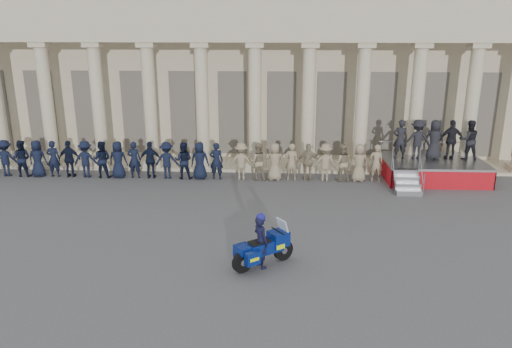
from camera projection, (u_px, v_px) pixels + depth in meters
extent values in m
plane|color=#444446|center=(207.00, 233.00, 17.77)|extent=(90.00, 90.00, 0.00)
cube|color=tan|center=(240.00, 68.00, 30.79)|extent=(40.00, 10.00, 9.00)
cube|color=tan|center=(231.00, 164.00, 26.15)|extent=(40.00, 2.60, 0.15)
cube|color=tan|center=(227.00, 31.00, 23.44)|extent=(35.80, 1.00, 1.00)
cube|color=tan|center=(227.00, 6.00, 23.12)|extent=(35.80, 1.00, 1.20)
cube|color=tan|center=(5.00, 161.00, 25.88)|extent=(0.90, 0.90, 0.30)
cube|color=tan|center=(54.00, 161.00, 25.76)|extent=(0.90, 0.90, 0.30)
cylinder|color=tan|center=(47.00, 105.00, 24.90)|extent=(0.64, 0.64, 5.60)
cube|color=tan|center=(40.00, 44.00, 24.05)|extent=(0.85, 0.85, 0.24)
cube|color=tan|center=(104.00, 162.00, 25.63)|extent=(0.90, 0.90, 0.30)
cylinder|color=tan|center=(98.00, 105.00, 24.77)|extent=(0.64, 0.64, 5.60)
cube|color=tan|center=(93.00, 44.00, 23.93)|extent=(0.85, 0.85, 0.24)
cube|color=tan|center=(154.00, 163.00, 25.51)|extent=(0.90, 0.90, 0.30)
cylinder|color=tan|center=(150.00, 105.00, 24.65)|extent=(0.64, 0.64, 5.60)
cube|color=tan|center=(146.00, 45.00, 23.80)|extent=(0.85, 0.85, 0.24)
cube|color=tan|center=(204.00, 163.00, 25.38)|extent=(0.90, 0.90, 0.30)
cylinder|color=tan|center=(202.00, 106.00, 24.53)|extent=(0.64, 0.64, 5.60)
cube|color=tan|center=(200.00, 45.00, 23.68)|extent=(0.85, 0.85, 0.24)
cube|color=tan|center=(255.00, 164.00, 25.26)|extent=(0.90, 0.90, 0.30)
cylinder|color=tan|center=(255.00, 106.00, 24.40)|extent=(0.64, 0.64, 5.60)
cube|color=tan|center=(255.00, 45.00, 23.55)|extent=(0.85, 0.85, 0.24)
cube|color=tan|center=(306.00, 165.00, 25.14)|extent=(0.90, 0.90, 0.30)
cylinder|color=tan|center=(308.00, 107.00, 24.28)|extent=(0.64, 0.64, 5.60)
cube|color=tan|center=(310.00, 45.00, 23.43)|extent=(0.85, 0.85, 0.24)
cube|color=tan|center=(358.00, 166.00, 25.01)|extent=(0.90, 0.90, 0.30)
cylinder|color=tan|center=(362.00, 107.00, 24.16)|extent=(0.64, 0.64, 5.60)
cube|color=tan|center=(366.00, 45.00, 23.31)|extent=(0.85, 0.85, 0.24)
cube|color=tan|center=(411.00, 166.00, 24.89)|extent=(0.90, 0.90, 0.30)
cylinder|color=tan|center=(416.00, 108.00, 24.03)|extent=(0.64, 0.64, 5.60)
cube|color=tan|center=(422.00, 45.00, 23.18)|extent=(0.85, 0.85, 0.24)
cube|color=tan|center=(464.00, 167.00, 24.77)|extent=(0.90, 0.90, 0.30)
cylinder|color=tan|center=(471.00, 108.00, 23.91)|extent=(0.64, 0.64, 5.60)
cube|color=tan|center=(479.00, 45.00, 23.06)|extent=(0.85, 0.85, 0.24)
cube|color=black|center=(42.00, 111.00, 27.09)|extent=(1.30, 0.12, 4.20)
cube|color=black|center=(89.00, 112.00, 26.97)|extent=(1.30, 0.12, 4.20)
cube|color=black|center=(137.00, 112.00, 26.85)|extent=(1.30, 0.12, 4.20)
cube|color=black|center=(184.00, 113.00, 26.72)|extent=(1.30, 0.12, 4.20)
cube|color=black|center=(233.00, 113.00, 26.60)|extent=(1.30, 0.12, 4.20)
cube|color=black|center=(281.00, 113.00, 26.48)|extent=(1.30, 0.12, 4.20)
cube|color=black|center=(331.00, 114.00, 26.35)|extent=(1.30, 0.12, 4.20)
cube|color=black|center=(380.00, 114.00, 26.23)|extent=(1.30, 0.12, 4.20)
cube|color=black|center=(430.00, 115.00, 26.10)|extent=(1.30, 0.12, 4.20)
cube|color=black|center=(481.00, 115.00, 25.98)|extent=(1.30, 0.12, 4.20)
imported|color=black|center=(6.00, 158.00, 24.11)|extent=(1.15, 0.66, 1.79)
imported|color=black|center=(22.00, 158.00, 24.07)|extent=(0.87, 0.68, 1.79)
imported|color=black|center=(38.00, 159.00, 24.04)|extent=(0.87, 0.57, 1.79)
imported|color=black|center=(54.00, 159.00, 24.00)|extent=(0.65, 0.43, 1.79)
imported|color=black|center=(70.00, 159.00, 23.96)|extent=(1.05, 0.44, 1.79)
imported|color=black|center=(86.00, 159.00, 23.92)|extent=(1.15, 0.66, 1.79)
imported|color=black|center=(102.00, 159.00, 23.89)|extent=(0.87, 0.68, 1.79)
imported|color=black|center=(118.00, 160.00, 23.85)|extent=(0.87, 0.57, 1.79)
imported|color=black|center=(134.00, 160.00, 23.81)|extent=(0.65, 0.43, 1.79)
imported|color=black|center=(151.00, 160.00, 23.77)|extent=(1.05, 0.44, 1.79)
imported|color=black|center=(167.00, 160.00, 23.73)|extent=(1.15, 0.66, 1.79)
imported|color=black|center=(183.00, 160.00, 23.70)|extent=(0.87, 0.68, 1.79)
imported|color=black|center=(200.00, 161.00, 23.66)|extent=(0.87, 0.57, 1.79)
imported|color=black|center=(216.00, 161.00, 23.62)|extent=(0.65, 0.43, 1.79)
imported|color=#86775C|center=(241.00, 161.00, 23.57)|extent=(1.15, 0.66, 1.79)
imported|color=#86775C|center=(258.00, 161.00, 23.53)|extent=(0.87, 0.68, 1.79)
imported|color=#86775C|center=(275.00, 162.00, 23.49)|extent=(0.87, 0.57, 1.79)
imported|color=#86775C|center=(291.00, 162.00, 23.45)|extent=(0.65, 0.43, 1.79)
imported|color=#86775C|center=(308.00, 162.00, 23.41)|extent=(1.05, 0.44, 1.79)
imported|color=#86775C|center=(325.00, 162.00, 23.38)|extent=(1.15, 0.66, 1.79)
imported|color=#86775C|center=(342.00, 163.00, 23.34)|extent=(0.87, 0.68, 1.79)
imported|color=#86775C|center=(359.00, 163.00, 23.30)|extent=(0.87, 0.57, 1.79)
imported|color=#86775C|center=(376.00, 163.00, 23.26)|extent=(0.65, 0.43, 1.79)
cube|color=gray|center=(433.00, 161.00, 23.67)|extent=(4.59, 3.28, 0.10)
cube|color=#AC0D17|center=(443.00, 181.00, 22.26)|extent=(4.59, 0.04, 0.83)
cube|color=#AC0D17|center=(384.00, 170.00, 23.92)|extent=(0.04, 3.28, 0.83)
cube|color=#AC0D17|center=(481.00, 171.00, 23.70)|extent=(0.04, 3.28, 0.83)
cube|color=gray|center=(409.00, 193.00, 21.55)|extent=(1.10, 0.28, 0.23)
cube|color=gray|center=(408.00, 186.00, 21.75)|extent=(1.10, 0.28, 0.23)
cube|color=gray|center=(407.00, 179.00, 21.95)|extent=(1.10, 0.28, 0.23)
cube|color=gray|center=(406.00, 172.00, 22.15)|extent=(1.10, 0.28, 0.23)
cylinder|color=gray|center=(425.00, 142.00, 25.03)|extent=(4.59, 0.04, 0.04)
imported|color=black|center=(400.00, 139.00, 23.65)|extent=(0.69, 0.45, 1.89)
imported|color=black|center=(417.00, 139.00, 23.62)|extent=(1.22, 0.70, 1.89)
imported|color=black|center=(434.00, 140.00, 23.58)|extent=(0.92, 0.60, 1.89)
imported|color=black|center=(452.00, 140.00, 23.54)|extent=(1.11, 0.46, 1.89)
imported|color=black|center=(469.00, 140.00, 23.50)|extent=(0.92, 0.71, 1.89)
cylinder|color=black|center=(283.00, 250.00, 15.64)|extent=(0.62, 0.50, 0.66)
cylinder|color=black|center=(242.00, 262.00, 14.85)|extent=(0.62, 0.50, 0.66)
cube|color=navy|center=(265.00, 247.00, 15.19)|extent=(1.18, 1.02, 0.38)
cube|color=navy|center=(278.00, 238.00, 15.40)|extent=(0.75, 0.75, 0.45)
cube|color=silver|center=(278.00, 245.00, 15.47)|extent=(0.36, 0.37, 0.12)
cube|color=#B2BFCC|center=(283.00, 227.00, 15.39)|extent=(0.44, 0.50, 0.54)
cube|color=black|center=(259.00, 242.00, 15.02)|extent=(0.73, 0.66, 0.10)
cube|color=navy|center=(244.00, 250.00, 14.77)|extent=(0.49, 0.48, 0.22)
cube|color=navy|center=(253.00, 258.00, 14.61)|extent=(0.50, 0.44, 0.40)
cube|color=#CAEE0C|center=(253.00, 258.00, 14.61)|extent=(0.39, 0.37, 0.10)
cube|color=navy|center=(241.00, 250.00, 15.12)|extent=(0.50, 0.44, 0.40)
cube|color=#CAEE0C|center=(241.00, 250.00, 15.12)|extent=(0.39, 0.37, 0.10)
cylinder|color=silver|center=(247.00, 258.00, 15.21)|extent=(0.55, 0.44, 0.10)
cylinder|color=black|center=(278.00, 231.00, 15.33)|extent=(0.44, 0.59, 0.04)
imported|color=black|center=(261.00, 242.00, 15.05)|extent=(0.68, 0.73, 1.67)
sphere|color=navy|center=(261.00, 218.00, 14.82)|extent=(0.28, 0.28, 0.28)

